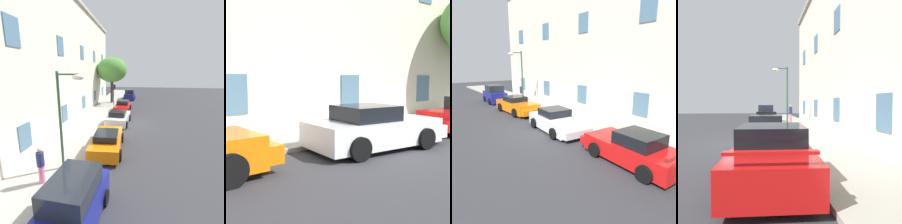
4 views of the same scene
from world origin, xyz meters
The scene contains 3 objects.
ground_plane centered at (0.00, 0.00, 0.00)m, with size 80.00×80.00×0.00m, color #333338.
sidewalk centered at (0.00, 3.60, 0.07)m, with size 60.00×3.51×0.14m, color #A8A399.
sportscar_yellow_flank centered at (0.13, 0.80, 0.60)m, with size 4.62×2.43×1.37m.
Camera 2 is at (-6.62, -5.94, 2.17)m, focal length 48.95 mm.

